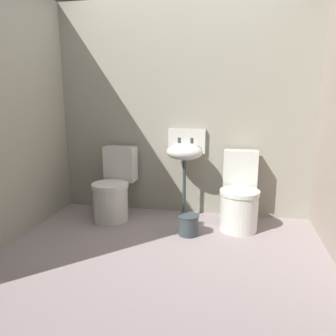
# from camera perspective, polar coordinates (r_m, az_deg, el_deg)

# --- Properties ---
(ground_plane) EXTENTS (3.28, 2.55, 0.08)m
(ground_plane) POSITION_cam_1_polar(r_m,az_deg,el_deg) (3.02, -1.04, -14.94)
(ground_plane) COLOR gray
(wall_back) EXTENTS (3.28, 0.10, 2.39)m
(wall_back) POSITION_cam_1_polar(r_m,az_deg,el_deg) (3.80, 2.60, 10.02)
(wall_back) COLOR gray
(wall_back) RESTS_ON ground
(wall_left) EXTENTS (0.10, 2.35, 2.39)m
(wall_left) POSITION_cam_1_polar(r_m,az_deg,el_deg) (3.43, -26.15, 8.57)
(wall_left) COLOR #9D9786
(wall_left) RESTS_ON ground
(toilet_left) EXTENTS (0.43, 0.61, 0.78)m
(toilet_left) POSITION_cam_1_polar(r_m,az_deg,el_deg) (3.73, -9.38, -3.78)
(toilet_left) COLOR silver
(toilet_left) RESTS_ON ground
(toilet_right) EXTENTS (0.40, 0.59, 0.78)m
(toilet_right) POSITION_cam_1_polar(r_m,az_deg,el_deg) (3.50, 12.26, -4.97)
(toilet_right) COLOR silver
(toilet_right) RESTS_ON ground
(sink) EXTENTS (0.42, 0.35, 0.99)m
(sink) POSITION_cam_1_polar(r_m,az_deg,el_deg) (3.63, 2.95, 2.91)
(sink) COLOR #354042
(sink) RESTS_ON ground
(bucket) EXTENTS (0.21, 0.21, 0.21)m
(bucket) POSITION_cam_1_polar(r_m,az_deg,el_deg) (3.30, 3.57, -9.71)
(bucket) COLOR #354042
(bucket) RESTS_ON ground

